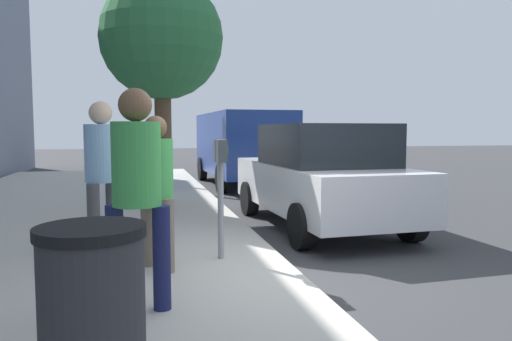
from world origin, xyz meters
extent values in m
plane|color=#38383A|center=(0.00, 0.00, 0.00)|extent=(80.00, 80.00, 0.00)
cube|color=#B7B2A8|center=(0.00, 3.00, 0.07)|extent=(28.00, 6.00, 0.15)
cylinder|color=gray|center=(0.52, 0.74, 0.72)|extent=(0.07, 0.07, 1.15)
cube|color=#383D42|center=(0.42, 0.74, 1.43)|extent=(0.16, 0.11, 0.26)
cube|color=#383D42|center=(0.62, 0.74, 1.43)|extent=(0.16, 0.11, 0.26)
cube|color=#268C33|center=(0.42, 0.68, 1.45)|extent=(0.10, 0.01, 0.10)
cube|color=#268C33|center=(0.62, 0.68, 1.45)|extent=(0.10, 0.01, 0.10)
cylinder|color=#726656|center=(0.40, 1.59, 0.55)|extent=(0.15, 0.15, 0.80)
cylinder|color=#726656|center=(0.09, 1.39, 0.55)|extent=(0.15, 0.15, 0.80)
cylinder|color=green|center=(0.24, 1.49, 1.26)|extent=(0.36, 0.36, 0.63)
sphere|color=brown|center=(0.24, 1.49, 1.70)|extent=(0.25, 0.25, 0.25)
cylinder|color=#191E4C|center=(-0.85, 1.88, 0.59)|extent=(0.15, 0.15, 0.89)
cylinder|color=#191E4C|center=(-0.98, 1.49, 0.59)|extent=(0.15, 0.15, 0.89)
cylinder|color=green|center=(-0.91, 1.68, 1.39)|extent=(0.41, 0.41, 0.70)
sphere|color=brown|center=(-0.91, 1.68, 1.88)|extent=(0.28, 0.28, 0.28)
cylinder|color=#47474C|center=(1.28, 2.01, 0.59)|extent=(0.15, 0.15, 0.89)
cylinder|color=#47474C|center=(0.92, 2.20, 0.59)|extent=(0.15, 0.15, 0.89)
cylinder|color=#8CB7E0|center=(1.10, 2.11, 1.39)|extent=(0.41, 0.41, 0.70)
sphere|color=beige|center=(1.10, 2.11, 1.88)|extent=(0.28, 0.28, 0.28)
cube|color=silver|center=(2.72, -1.35, 0.71)|extent=(4.46, 2.00, 0.76)
cube|color=black|center=(2.52, -1.36, 1.43)|extent=(2.26, 1.77, 0.68)
cylinder|color=black|center=(4.12, -0.43, 0.33)|extent=(0.67, 0.24, 0.66)
cylinder|color=black|center=(4.18, -2.17, 0.33)|extent=(0.67, 0.24, 0.66)
cylinder|color=black|center=(1.26, -0.53, 0.33)|extent=(0.67, 0.24, 0.66)
cylinder|color=black|center=(1.32, -2.27, 0.33)|extent=(0.67, 0.24, 0.66)
cube|color=navy|center=(9.26, -1.35, 1.28)|extent=(5.25, 2.13, 1.80)
cylinder|color=black|center=(10.93, -0.36, 0.38)|extent=(0.77, 0.24, 0.76)
cylinder|color=black|center=(10.98, -2.26, 0.38)|extent=(0.77, 0.24, 0.76)
cylinder|color=black|center=(7.55, -0.44, 0.38)|extent=(0.77, 0.24, 0.76)
cylinder|color=black|center=(7.60, -2.34, 0.38)|extent=(0.77, 0.24, 0.76)
cylinder|color=brown|center=(4.44, 1.21, 1.44)|extent=(0.32, 0.32, 2.57)
sphere|color=#2C6F3D|center=(4.44, 1.21, 3.42)|extent=(2.34, 2.34, 2.34)
cylinder|color=black|center=(8.46, 0.93, 1.95)|extent=(0.12, 0.12, 3.60)
cube|color=black|center=(8.46, 0.73, 3.30)|extent=(0.24, 0.20, 0.76)
sphere|color=red|center=(8.46, 0.62, 3.54)|extent=(0.14, 0.14, 0.14)
sphere|color=orange|center=(8.46, 0.62, 3.30)|extent=(0.14, 0.14, 0.14)
sphere|color=green|center=(8.46, 0.62, 3.06)|extent=(0.14, 0.14, 0.14)
cylinder|color=#2D2D33|center=(-2.36, 1.92, 0.62)|extent=(0.56, 0.56, 0.95)
cylinder|color=black|center=(-2.36, 1.92, 1.13)|extent=(0.59, 0.59, 0.06)
camera|label=1|loc=(-5.04, 1.65, 1.67)|focal=33.74mm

